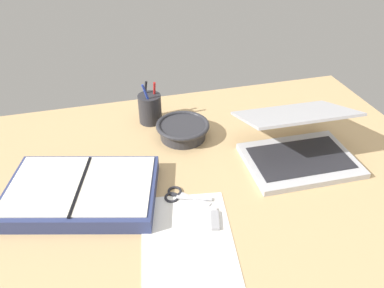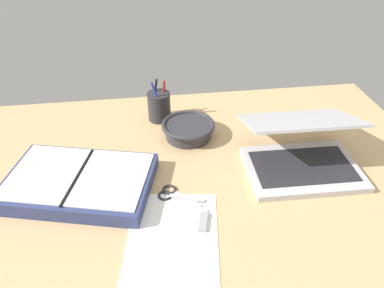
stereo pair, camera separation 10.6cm
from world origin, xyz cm
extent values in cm
cube|color=tan|center=(0.00, 0.00, 1.00)|extent=(140.00, 100.00, 2.00)
cube|color=#B7B7BC|center=(27.62, -1.19, 2.90)|extent=(32.15, 23.31, 1.80)
cube|color=#232328|center=(27.62, -1.19, 3.92)|extent=(28.21, 16.90, 0.24)
cube|color=#B7B7BC|center=(27.80, 6.38, 14.46)|extent=(32.13, 22.32, 8.17)
cube|color=silver|center=(27.79, 5.93, 14.30)|extent=(29.54, 19.97, 6.97)
cylinder|color=#2D2D33|center=(-2.44, 20.83, 4.24)|extent=(14.65, 14.65, 4.47)
torus|color=#2D2D33|center=(-2.44, 20.83, 6.47)|extent=(17.24, 17.24, 1.38)
cylinder|color=#28282D|center=(-10.89, 33.18, 6.99)|extent=(7.76, 7.76, 9.97)
cylinder|color=black|center=(-12.35, 34.73, 9.56)|extent=(3.30, 3.17, 12.95)
cylinder|color=#233899|center=(-11.14, 31.06, 10.15)|extent=(4.59, 1.26, 14.02)
cylinder|color=#B21E1E|center=(-9.04, 34.25, 9.60)|extent=(1.41, 1.85, 13.25)
cube|color=navy|center=(-34.62, 0.38, 4.03)|extent=(43.41, 34.12, 4.06)
cube|color=silver|center=(-43.58, 2.73, 6.21)|extent=(23.06, 26.83, 0.30)
cube|color=silver|center=(-25.66, -1.98, 6.21)|extent=(23.06, 26.83, 0.30)
cube|color=black|center=(-34.62, 0.38, 6.36)|extent=(6.63, 22.52, 0.30)
cube|color=#B7B7BC|center=(-6.52, -8.35, 2.60)|extent=(9.21, 4.33, 0.30)
cube|color=#B7B7BC|center=(-6.52, -8.35, 2.30)|extent=(7.57, 7.37, 0.30)
torus|color=#232328|center=(-12.13, -6.31, 2.30)|extent=(3.90, 3.90, 0.70)
torus|color=#232328|center=(-10.81, -4.21, 2.30)|extent=(3.90, 3.90, 0.70)
cube|color=white|center=(-11.48, -20.43, 2.08)|extent=(25.32, 32.02, 0.16)
cube|color=#99999E|center=(-3.69, -17.15, 2.50)|extent=(3.48, 6.31, 1.00)
cube|color=silver|center=(-2.76, -13.67, 2.50)|extent=(1.47, 1.47, 0.60)
camera|label=1|loc=(-25.40, -77.24, 70.54)|focal=35.00mm
camera|label=2|loc=(-14.98, -79.33, 70.54)|focal=35.00mm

